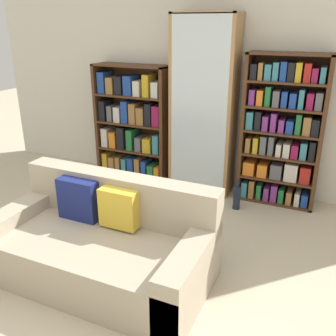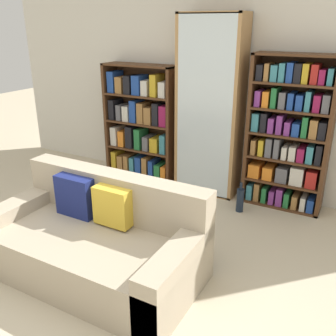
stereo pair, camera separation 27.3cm
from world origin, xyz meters
name	(u,v)px [view 1 (the left image)]	position (x,y,z in m)	size (l,w,h in m)	color
ground_plane	(74,309)	(0.00, 0.00, 0.00)	(16.00, 16.00, 0.00)	beige
wall_back	(201,78)	(0.00, 2.67, 1.35)	(6.00, 0.06, 2.70)	silver
couch	(102,245)	(-0.04, 0.45, 0.27)	(1.78, 0.91, 0.79)	tan
bookshelf_left	(133,125)	(-0.86, 2.46, 0.71)	(1.00, 0.32, 1.49)	#4C2D19
display_cabinet	(204,108)	(0.12, 2.45, 1.03)	(0.75, 0.36, 2.08)	#AD7F4C
bookshelf_right	(282,133)	(1.04, 2.46, 0.83)	(0.87, 0.32, 1.69)	#4C2D19
wine_bottle	(237,197)	(0.68, 2.06, 0.14)	(0.08, 0.08, 0.35)	#192333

